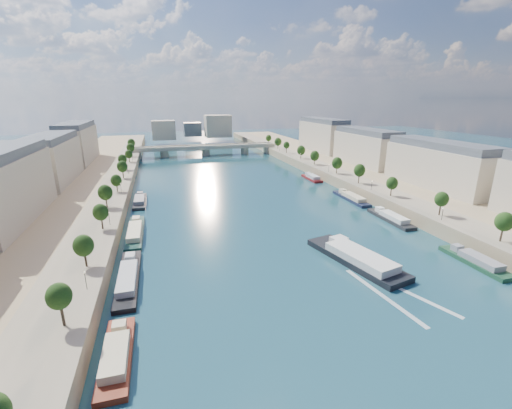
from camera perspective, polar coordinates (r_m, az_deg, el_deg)
ground at (r=151.52m, az=-1.55°, el=0.57°), size 700.00×700.00×0.00m
quay_left at (r=151.09m, az=-29.06°, el=-0.73°), size 44.00×520.00×5.00m
quay_right at (r=181.75m, az=21.06°, el=3.06°), size 44.00×520.00×5.00m
pave_left at (r=147.49m, az=-23.56°, el=0.67°), size 14.00×520.00×0.10m
pave_right at (r=172.72m, az=17.13°, el=3.63°), size 14.00×520.00×0.10m
trees_left at (r=147.81m, az=-22.95°, el=2.96°), size 4.80×268.80×8.26m
trees_right at (r=178.86m, az=15.03°, el=6.04°), size 4.80×268.80×8.26m
lamps_left at (r=136.61m, az=-22.33°, el=0.77°), size 0.36×200.36×4.28m
lamps_right at (r=173.92m, az=15.08°, el=4.82°), size 0.36×200.36×4.28m
buildings_left at (r=162.84m, az=-33.33°, el=4.86°), size 16.00×226.00×23.20m
buildings_right at (r=196.38m, az=22.52°, el=8.05°), size 16.00×226.00×23.20m
skyline at (r=363.46m, az=-9.83°, el=12.49°), size 79.00×42.00×22.00m
bridge at (r=278.52m, az=-8.40°, el=9.17°), size 112.00×12.00×8.15m
tour_barge at (r=99.76m, az=16.38°, el=-8.57°), size 16.18×32.84×4.29m
wake at (r=88.61m, az=22.02°, el=-13.56°), size 13.60×25.97×0.04m
moored_barges_left at (r=94.66m, az=-20.42°, el=-10.74°), size 5.00×160.77×3.60m
moored_barges_right at (r=132.61m, az=23.05°, el=-2.95°), size 5.00×167.13×3.60m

